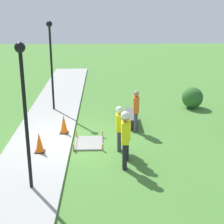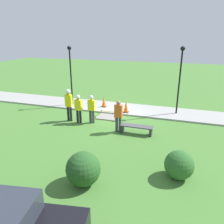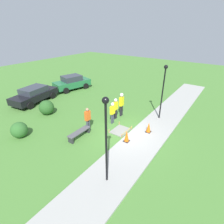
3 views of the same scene
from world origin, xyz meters
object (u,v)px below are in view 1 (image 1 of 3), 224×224
(worker_supervisor, at_px, (127,132))
(lamppost_far, at_px, (51,53))
(worker_assistant, at_px, (125,134))
(park_bench, at_px, (132,117))
(traffic_cone_near_patch, at_px, (64,124))
(lamppost_near, at_px, (24,97))
(traffic_cone_far_patch, at_px, (39,142))
(bystander_in_orange_shirt, at_px, (136,109))
(worker_trainee, at_px, (119,125))

(worker_supervisor, xyz_separation_m, lamppost_far, (-5.40, -3.20, 1.81))
(worker_supervisor, height_order, worker_assistant, worker_assistant)
(park_bench, xyz_separation_m, worker_assistant, (4.20, -0.57, 0.87))
(traffic_cone_near_patch, xyz_separation_m, lamppost_near, (4.15, -0.50, 2.29))
(traffic_cone_far_patch, bearing_deg, lamppost_far, -178.02)
(worker_assistant, bearing_deg, traffic_cone_far_patch, -111.08)
(traffic_cone_near_patch, relative_size, bystander_in_orange_shirt, 0.44)
(traffic_cone_far_patch, distance_m, bystander_in_orange_shirt, 4.18)
(worker_trainee, distance_m, bystander_in_orange_shirt, 1.99)
(lamppost_near, relative_size, lamppost_far, 0.98)
(worker_supervisor, relative_size, worker_assistant, 0.87)
(park_bench, distance_m, bystander_in_orange_shirt, 1.17)
(worker_trainee, bearing_deg, worker_supervisor, 16.82)
(worker_trainee, bearing_deg, bystander_in_orange_shirt, 157.44)
(park_bench, bearing_deg, lamppost_far, -117.05)
(worker_assistant, xyz_separation_m, bystander_in_orange_shirt, (-3.24, 0.65, -0.21))
(park_bench, bearing_deg, lamppost_near, -31.37)
(park_bench, distance_m, worker_assistant, 4.33)
(worker_trainee, height_order, lamppost_far, lamppost_far)
(traffic_cone_near_patch, bearing_deg, lamppost_far, -165.24)
(traffic_cone_far_patch, relative_size, bystander_in_orange_shirt, 0.42)
(traffic_cone_near_patch, bearing_deg, worker_trainee, 54.84)
(worker_supervisor, distance_m, bystander_in_orange_shirt, 2.62)
(worker_trainee, xyz_separation_m, lamppost_near, (2.64, -2.64, 1.79))
(traffic_cone_far_patch, bearing_deg, bystander_in_orange_shirt, 120.61)
(worker_assistant, distance_m, lamppost_near, 3.41)
(worker_assistant, bearing_deg, bystander_in_orange_shirt, 168.62)
(worker_assistant, height_order, bystander_in_orange_shirt, worker_assistant)
(traffic_cone_near_patch, distance_m, lamppost_near, 4.77)
(park_bench, xyz_separation_m, lamppost_near, (5.44, -3.32, 2.45))
(worker_assistant, bearing_deg, park_bench, 172.29)
(traffic_cone_far_patch, relative_size, worker_supervisor, 0.43)
(worker_assistant, height_order, lamppost_near, lamppost_near)
(park_bench, xyz_separation_m, worker_trainee, (2.80, -0.68, 0.66))
(bystander_in_orange_shirt, bearing_deg, lamppost_near, -37.21)
(traffic_cone_near_patch, relative_size, traffic_cone_far_patch, 1.06)
(park_bench, height_order, worker_trainee, worker_trainee)
(traffic_cone_far_patch, xyz_separation_m, lamppost_far, (-4.94, -0.17, 2.35))
(worker_supervisor, bearing_deg, traffic_cone_far_patch, -98.55)
(lamppost_near, height_order, lamppost_far, lamppost_far)
(traffic_cone_far_patch, bearing_deg, worker_assistant, 68.92)
(traffic_cone_far_patch, xyz_separation_m, bystander_in_orange_shirt, (-2.11, 3.57, 0.53))
(traffic_cone_far_patch, relative_size, lamppost_far, 0.17)
(traffic_cone_near_patch, relative_size, lamppost_far, 0.18)
(worker_supervisor, relative_size, lamppost_far, 0.41)
(worker_supervisor, height_order, worker_trainee, worker_supervisor)
(traffic_cone_near_patch, distance_m, traffic_cone_far_patch, 1.90)
(bystander_in_orange_shirt, height_order, lamppost_far, lamppost_far)
(park_bench, relative_size, lamppost_near, 0.42)
(lamppost_far, bearing_deg, traffic_cone_near_patch, 14.76)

